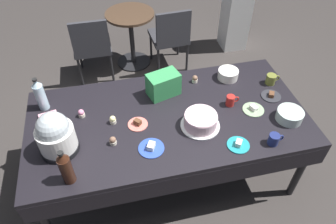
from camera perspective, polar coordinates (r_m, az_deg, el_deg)
name	(u,v)px	position (r m, az deg, el deg)	size (l,w,h in m)	color
ground	(168,171)	(3.07, 0.00, -10.72)	(9.00, 9.00, 0.00)	#383330
potluck_table	(168,122)	(2.53, 0.00, -1.81)	(2.20, 1.10, 0.75)	black
frosted_layer_cake	(201,121)	(2.39, 5.92, -1.61)	(0.30, 0.30, 0.12)	silver
slow_cooker	(55,135)	(2.28, -19.75, -3.91)	(0.27, 0.27, 0.34)	black
glass_salad_bowl	(290,115)	(2.62, 21.20, -0.54)	(0.20, 0.20, 0.08)	#B2C6BC
ceramic_snack_bowl	(228,74)	(2.88, 10.84, 6.75)	(0.18, 0.18, 0.08)	silver
dessert_plate_cobalt	(151,148)	(2.27, -3.06, -6.45)	(0.19, 0.19, 0.05)	#2D4CB2
dessert_plate_coral	(138,124)	(2.43, -5.51, -2.11)	(0.15, 0.15, 0.05)	#E07266
dessert_plate_sage	(253,109)	(2.63, 15.23, 0.51)	(0.17, 0.17, 0.04)	#8CA87F
dessert_plate_charcoal	(271,96)	(2.80, 18.19, 2.84)	(0.17, 0.17, 0.04)	#2D2D33
dessert_plate_teal	(238,144)	(2.34, 12.64, -5.76)	(0.17, 0.17, 0.04)	teal
cupcake_lemon	(195,79)	(2.80, 4.89, 5.98)	(0.05, 0.05, 0.07)	beige
cupcake_cocoa	(113,141)	(2.31, -9.96, -5.17)	(0.05, 0.05, 0.07)	beige
cupcake_berry	(113,120)	(2.46, -9.99, -1.41)	(0.05, 0.05, 0.07)	beige
cupcake_rose	(81,113)	(2.56, -15.45, -0.24)	(0.05, 0.05, 0.07)	beige
soda_bottle_water	(40,95)	(2.67, -22.18, 2.90)	(0.08, 0.08, 0.30)	silver
soda_bottle_cola	(66,168)	(2.11, -18.05, -9.60)	(0.08, 0.08, 0.29)	#33190F
coffee_mug_olive	(271,79)	(2.91, 18.20, 5.67)	(0.13, 0.09, 0.09)	olive
coffee_mug_navy	(274,139)	(2.40, 18.69, -4.71)	(0.12, 0.08, 0.09)	navy
coffee_mug_red	(231,100)	(2.61, 11.32, 2.06)	(0.11, 0.07, 0.09)	#B2231E
soda_carton	(163,84)	(2.63, -0.84, 5.02)	(0.26, 0.16, 0.20)	#338C4C
paper_napkin_stack	(49,119)	(2.63, -20.81, -1.14)	(0.14, 0.14, 0.02)	pink
maroon_chair_left	(92,44)	(3.90, -13.66, 11.82)	(0.44, 0.44, 0.85)	#333338
maroon_chair_right	(170,35)	(3.98, 0.43, 13.82)	(0.47, 0.47, 0.85)	#333338
round_cafe_table	(131,30)	(4.10, -6.73, 14.64)	(0.60, 0.60, 0.72)	#473323
water_cooler	(237,7)	(4.50, 12.40, 18.10)	(0.32, 0.32, 1.24)	silver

